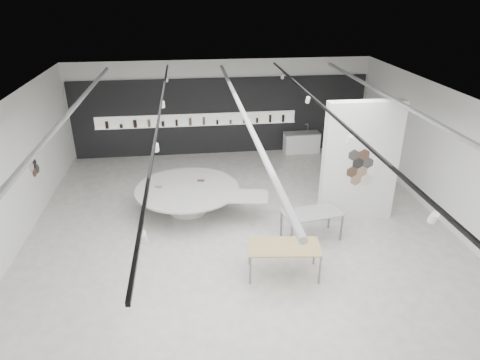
{
  "coord_description": "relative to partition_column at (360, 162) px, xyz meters",
  "views": [
    {
      "loc": [
        -1.33,
        -9.82,
        6.52
      ],
      "look_at": [
        0.04,
        1.2,
        1.35
      ],
      "focal_mm": 32.0,
      "sensor_mm": 36.0,
      "label": 1
    }
  ],
  "objects": [
    {
      "name": "room",
      "position": [
        -3.59,
        -1.0,
        0.27
      ],
      "size": [
        12.02,
        14.02,
        3.82
      ],
      "color": "beige",
      "rests_on": "ground"
    },
    {
      "name": "back_wall_display",
      "position": [
        -3.58,
        5.94,
        -0.26
      ],
      "size": [
        11.8,
        0.27,
        3.1
      ],
      "color": "black",
      "rests_on": "ground"
    },
    {
      "name": "partition_column",
      "position": [
        0.0,
        0.0,
        0.0
      ],
      "size": [
        2.2,
        0.38,
        3.6
      ],
      "color": "white",
      "rests_on": "ground"
    },
    {
      "name": "display_island",
      "position": [
        -4.92,
        0.99,
        -1.27
      ],
      "size": [
        4.26,
        3.68,
        0.81
      ],
      "rotation": [
        0.0,
        0.0,
        -0.18
      ],
      "color": "white",
      "rests_on": "ground"
    },
    {
      "name": "sample_table_wood",
      "position": [
        -2.73,
        -2.46,
        -1.06
      ],
      "size": [
        1.8,
        1.05,
        0.8
      ],
      "rotation": [
        0.0,
        0.0,
        -0.11
      ],
      "color": "tan",
      "rests_on": "ground"
    },
    {
      "name": "sample_table_stone",
      "position": [
        -1.62,
        -0.97,
        -1.06
      ],
      "size": [
        1.69,
        1.06,
        0.81
      ],
      "rotation": [
        0.0,
        0.0,
        0.18
      ],
      "color": "gray",
      "rests_on": "ground"
    },
    {
      "name": "kitchen_counter",
      "position": [
        -0.21,
        5.54,
        -1.37
      ],
      "size": [
        1.51,
        0.62,
        1.18
      ],
      "rotation": [
        0.0,
        0.0,
        0.03
      ],
      "color": "white",
      "rests_on": "ground"
    }
  ]
}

